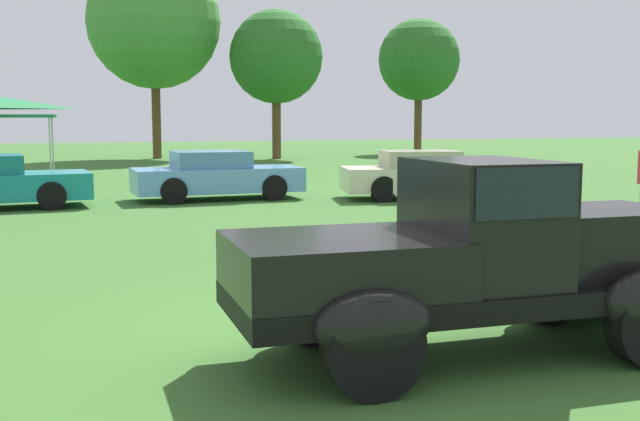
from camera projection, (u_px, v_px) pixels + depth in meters
ground_plane at (363, 344)px, 7.03m from camera, size 120.00×120.00×0.00m
feature_pickup_truck at (473, 257)px, 6.62m from camera, size 4.22×1.82×1.70m
show_car_skyblue at (216, 176)px, 19.39m from camera, size 4.25×1.91×1.22m
show_car_cream at (425, 175)px, 19.61m from camera, size 4.46×2.43×1.22m
canopy_tent_center_field at (1, 106)px, 24.38m from camera, size 3.25×3.25×2.71m
treeline_far_left at (154, 22)px, 38.11m from camera, size 6.56×6.56×10.02m
treeline_mid_left at (276, 57)px, 38.06m from camera, size 4.61×4.61×7.35m
treeline_center at (419, 60)px, 44.16m from camera, size 4.66×4.66×7.68m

